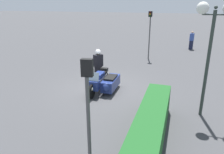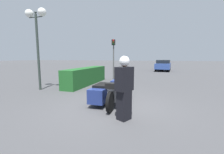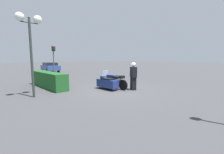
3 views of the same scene
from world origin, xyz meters
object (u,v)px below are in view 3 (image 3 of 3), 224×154
object	(u,v)px
officer_rider	(133,75)
twin_lamp_post	(30,30)
police_motorcycle	(109,82)
traffic_light_near	(54,58)
parked_car_background	(50,67)
hedge_bush_curbside	(48,80)

from	to	relation	value
officer_rider	twin_lamp_post	world-z (taller)	twin_lamp_post
police_motorcycle	traffic_light_near	size ratio (longest dim) A/B	0.87
officer_rider	parked_car_background	xyz separation A→B (m)	(16.75, -1.37, -0.18)
hedge_bush_curbside	officer_rider	bearing A→B (deg)	-142.78
twin_lamp_post	parked_car_background	bearing A→B (deg)	-24.70
twin_lamp_post	hedge_bush_curbside	bearing A→B (deg)	-35.31
police_motorcycle	parked_car_background	xyz separation A→B (m)	(15.35, -2.23, 0.29)
officer_rider	police_motorcycle	bearing A→B (deg)	149.78
officer_rider	hedge_bush_curbside	bearing A→B (deg)	155.48
twin_lamp_post	officer_rider	bearing A→B (deg)	-115.26
twin_lamp_post	traffic_light_near	distance (m)	5.23
twin_lamp_post	traffic_light_near	world-z (taller)	twin_lamp_post
officer_rider	parked_car_background	bearing A→B (deg)	113.60
twin_lamp_post	parked_car_background	size ratio (longest dim) A/B	0.97
police_motorcycle	officer_rider	bearing A→B (deg)	-149.77
officer_rider	traffic_light_near	bearing A→B (deg)	137.73
police_motorcycle	parked_car_background	size ratio (longest dim) A/B	0.61
hedge_bush_curbside	twin_lamp_post	bearing A→B (deg)	144.69
police_motorcycle	hedge_bush_curbside	size ratio (longest dim) A/B	0.58
twin_lamp_post	traffic_light_near	size ratio (longest dim) A/B	1.39
police_motorcycle	twin_lamp_post	world-z (taller)	twin_lamp_post
police_motorcycle	hedge_bush_curbside	bearing A→B (deg)	38.10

